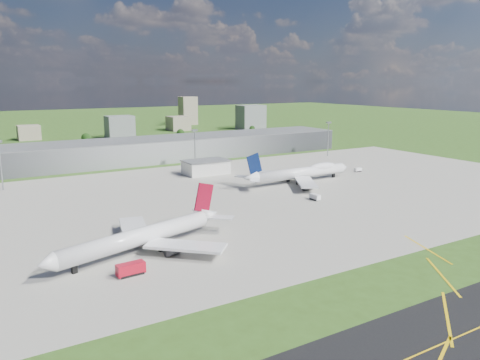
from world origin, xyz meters
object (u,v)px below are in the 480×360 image
airliner_red_twin (144,236)px  airliner_blue_quad (301,173)px  van_white_near (315,197)px  fire_truck (131,269)px  van_white_far (358,170)px  tug_yellow (174,226)px

airliner_red_twin → airliner_blue_quad: (112.31, 59.83, 0.15)m
van_white_near → fire_truck: bearing=109.9°
fire_truck → van_white_far: 190.84m
fire_truck → tug_yellow: fire_truck is taller
tug_yellow → van_white_near: (74.36, 5.93, 0.48)m
airliner_red_twin → van_white_near: bearing=177.4°
airliner_red_twin → van_white_near: 95.70m
airliner_blue_quad → airliner_red_twin: bearing=-152.6°
van_white_near → van_white_far: van_white_near is taller
fire_truck → van_white_near: bearing=18.0°
tug_yellow → airliner_red_twin: bearing=-152.0°
fire_truck → van_white_near: size_ratio=1.48×
airliner_blue_quad → van_white_near: (-19.73, -35.84, -3.84)m
fire_truck → van_white_near: 110.81m
van_white_far → van_white_near: bearing=-146.9°
tug_yellow → van_white_far: bearing=1.6°
van_white_near → tug_yellow: bearing=92.6°
fire_truck → van_white_far: (171.98, 82.72, -0.60)m
airliner_blue_quad → van_white_far: (49.35, 5.75, -4.04)m
airliner_red_twin → van_white_far: bearing=-175.0°
airliner_red_twin → airliner_blue_quad: 127.25m
tug_yellow → van_white_near: size_ratio=0.71×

